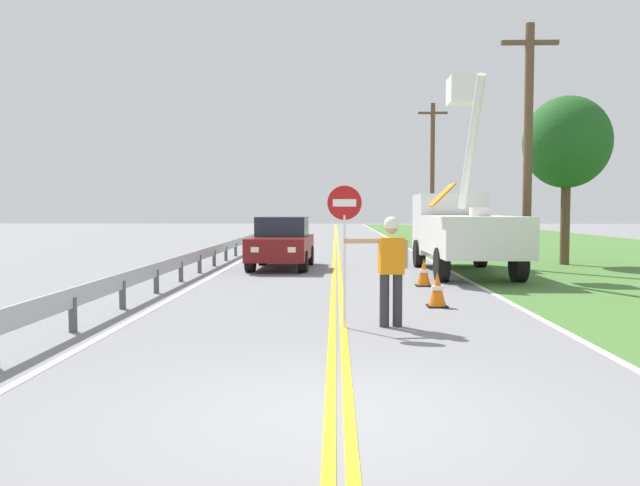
{
  "coord_description": "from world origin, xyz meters",
  "views": [
    {
      "loc": [
        -0.04,
        -5.77,
        1.94
      ],
      "look_at": [
        -0.38,
        7.92,
        1.2
      ],
      "focal_mm": 34.77,
      "sensor_mm": 36.0,
      "label": 1
    }
  ],
  "objects_px": {
    "flagger_worker": "(391,264)",
    "utility_pole_mid": "(432,169)",
    "roadside_tree_verge": "(567,143)",
    "stop_sign_paddle": "(344,224)",
    "utility_pole_near": "(528,142)",
    "traffic_cone_mid": "(424,273)",
    "oncoming_sedan_nearest": "(282,243)",
    "traffic_cone_lead": "(437,290)",
    "utility_bucket_truck": "(461,226)"
  },
  "relations": [
    {
      "from": "utility_bucket_truck",
      "to": "traffic_cone_lead",
      "type": "height_order",
      "value": "utility_bucket_truck"
    },
    {
      "from": "roadside_tree_verge",
      "to": "traffic_cone_lead",
      "type": "bearing_deg",
      "value": -122.0
    },
    {
      "from": "utility_pole_mid",
      "to": "roadside_tree_verge",
      "type": "height_order",
      "value": "utility_pole_mid"
    },
    {
      "from": "oncoming_sedan_nearest",
      "to": "utility_pole_mid",
      "type": "distance_m",
      "value": 20.42
    },
    {
      "from": "stop_sign_paddle",
      "to": "traffic_cone_mid",
      "type": "height_order",
      "value": "stop_sign_paddle"
    },
    {
      "from": "stop_sign_paddle",
      "to": "traffic_cone_mid",
      "type": "distance_m",
      "value": 6.14
    },
    {
      "from": "flagger_worker",
      "to": "utility_pole_mid",
      "type": "height_order",
      "value": "utility_pole_mid"
    },
    {
      "from": "stop_sign_paddle",
      "to": "roadside_tree_verge",
      "type": "height_order",
      "value": "roadside_tree_verge"
    },
    {
      "from": "traffic_cone_mid",
      "to": "utility_bucket_truck",
      "type": "bearing_deg",
      "value": 65.03
    },
    {
      "from": "oncoming_sedan_nearest",
      "to": "utility_bucket_truck",
      "type": "bearing_deg",
      "value": -11.96
    },
    {
      "from": "oncoming_sedan_nearest",
      "to": "utility_pole_mid",
      "type": "height_order",
      "value": "utility_pole_mid"
    },
    {
      "from": "utility_bucket_truck",
      "to": "utility_pole_near",
      "type": "relative_size",
      "value": 0.87
    },
    {
      "from": "flagger_worker",
      "to": "traffic_cone_mid",
      "type": "xyz_separation_m",
      "value": [
        1.33,
        5.51,
        -0.71
      ]
    },
    {
      "from": "utility_pole_near",
      "to": "roadside_tree_verge",
      "type": "height_order",
      "value": "utility_pole_near"
    },
    {
      "from": "flagger_worker",
      "to": "traffic_cone_mid",
      "type": "bearing_deg",
      "value": 76.37
    },
    {
      "from": "utility_bucket_truck",
      "to": "stop_sign_paddle",
      "type": "bearing_deg",
      "value": -112.26
    },
    {
      "from": "traffic_cone_mid",
      "to": "roadside_tree_verge",
      "type": "bearing_deg",
      "value": 47.19
    },
    {
      "from": "utility_pole_near",
      "to": "traffic_cone_mid",
      "type": "xyz_separation_m",
      "value": [
        -3.88,
        -4.28,
        -3.75
      ]
    },
    {
      "from": "utility_pole_near",
      "to": "utility_pole_mid",
      "type": "distance_m",
      "value": 18.92
    },
    {
      "from": "flagger_worker",
      "to": "roadside_tree_verge",
      "type": "bearing_deg",
      "value": 58.71
    },
    {
      "from": "flagger_worker",
      "to": "traffic_cone_mid",
      "type": "height_order",
      "value": "flagger_worker"
    },
    {
      "from": "flagger_worker",
      "to": "roadside_tree_verge",
      "type": "height_order",
      "value": "roadside_tree_verge"
    },
    {
      "from": "roadside_tree_verge",
      "to": "utility_pole_near",
      "type": "bearing_deg",
      "value": -134.08
    },
    {
      "from": "oncoming_sedan_nearest",
      "to": "traffic_cone_lead",
      "type": "relative_size",
      "value": 5.95
    },
    {
      "from": "flagger_worker",
      "to": "utility_bucket_truck",
      "type": "distance_m",
      "value": 9.48
    },
    {
      "from": "stop_sign_paddle",
      "to": "utility_pole_near",
      "type": "xyz_separation_m",
      "value": [
        5.98,
        9.89,
        2.37
      ]
    },
    {
      "from": "utility_pole_mid",
      "to": "roadside_tree_verge",
      "type": "xyz_separation_m",
      "value": [
        2.06,
        -16.89,
        -0.18
      ]
    },
    {
      "from": "flagger_worker",
      "to": "utility_pole_mid",
      "type": "relative_size",
      "value": 0.21
    },
    {
      "from": "utility_pole_near",
      "to": "oncoming_sedan_nearest",
      "type": "bearing_deg",
      "value": 177.05
    },
    {
      "from": "traffic_cone_lead",
      "to": "roadside_tree_verge",
      "type": "distance_m",
      "value": 12.09
    },
    {
      "from": "stop_sign_paddle",
      "to": "utility_pole_near",
      "type": "distance_m",
      "value": 11.79
    },
    {
      "from": "flagger_worker",
      "to": "traffic_cone_lead",
      "type": "xyz_separation_m",
      "value": [
        1.12,
        2.12,
        -0.71
      ]
    },
    {
      "from": "utility_bucket_truck",
      "to": "traffic_cone_mid",
      "type": "relative_size",
      "value": 9.75
    },
    {
      "from": "utility_bucket_truck",
      "to": "utility_pole_mid",
      "type": "relative_size",
      "value": 0.8
    },
    {
      "from": "stop_sign_paddle",
      "to": "utility_bucket_truck",
      "type": "height_order",
      "value": "utility_bucket_truck"
    },
    {
      "from": "oncoming_sedan_nearest",
      "to": "traffic_cone_lead",
      "type": "xyz_separation_m",
      "value": [
        3.81,
        -8.07,
        -0.5
      ]
    },
    {
      "from": "flagger_worker",
      "to": "stop_sign_paddle",
      "type": "xyz_separation_m",
      "value": [
        -0.76,
        -0.1,
        0.66
      ]
    },
    {
      "from": "utility_bucket_truck",
      "to": "utility_pole_mid",
      "type": "bearing_deg",
      "value": 83.73
    },
    {
      "from": "utility_pole_near",
      "to": "utility_pole_mid",
      "type": "height_order",
      "value": "utility_pole_mid"
    },
    {
      "from": "flagger_worker",
      "to": "utility_pole_mid",
      "type": "bearing_deg",
      "value": 79.88
    },
    {
      "from": "stop_sign_paddle",
      "to": "traffic_cone_mid",
      "type": "xyz_separation_m",
      "value": [
        2.1,
        5.61,
        -1.37
      ]
    },
    {
      "from": "oncoming_sedan_nearest",
      "to": "stop_sign_paddle",
      "type": "bearing_deg",
      "value": -79.42
    },
    {
      "from": "oncoming_sedan_nearest",
      "to": "utility_pole_near",
      "type": "height_order",
      "value": "utility_pole_near"
    },
    {
      "from": "utility_bucket_truck",
      "to": "utility_pole_near",
      "type": "height_order",
      "value": "utility_pole_near"
    },
    {
      "from": "utility_pole_near",
      "to": "roadside_tree_verge",
      "type": "distance_m",
      "value": 2.84
    },
    {
      "from": "flagger_worker",
      "to": "traffic_cone_mid",
      "type": "relative_size",
      "value": 2.61
    },
    {
      "from": "utility_pole_mid",
      "to": "roadside_tree_verge",
      "type": "relative_size",
      "value": 1.45
    },
    {
      "from": "traffic_cone_lead",
      "to": "stop_sign_paddle",
      "type": "bearing_deg",
      "value": -130.34
    },
    {
      "from": "oncoming_sedan_nearest",
      "to": "utility_pole_near",
      "type": "bearing_deg",
      "value": -2.95
    },
    {
      "from": "traffic_cone_lead",
      "to": "roadside_tree_verge",
      "type": "height_order",
      "value": "roadside_tree_verge"
    }
  ]
}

